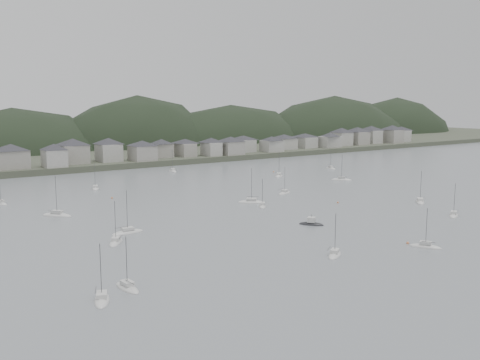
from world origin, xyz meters
TOP-DOWN VIEW (x-y plane):
  - ground at (0.00, 0.00)m, footprint 900.00×900.00m
  - far_shore_land at (0.00, 295.00)m, footprint 900.00×250.00m
  - forested_ridge at (4.83, 269.40)m, footprint 851.55×103.94m
  - waterfront_town at (50.59, 183.34)m, footprint 451.48×28.46m
  - moored_fleet at (-14.76, 59.84)m, footprint 231.55×162.73m
  - motor_launch_far at (-8.99, 27.80)m, footprint 6.02×7.00m
  - mooring_buoys at (-12.61, 59.16)m, footprint 144.32×121.28m

SIDE VIEW (x-z plane):
  - forested_ridge at x=4.83m, z-range -62.57..40.00m
  - ground at x=0.00m, z-range 0.00..0.00m
  - mooring_buoys at x=-12.61m, z-range -0.20..0.50m
  - moored_fleet at x=-14.76m, z-range -6.27..6.62m
  - motor_launch_far at x=-8.99m, z-range -1.53..2.13m
  - far_shore_land at x=0.00m, z-range 0.00..3.00m
  - waterfront_town at x=50.59m, z-range 2.20..15.12m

